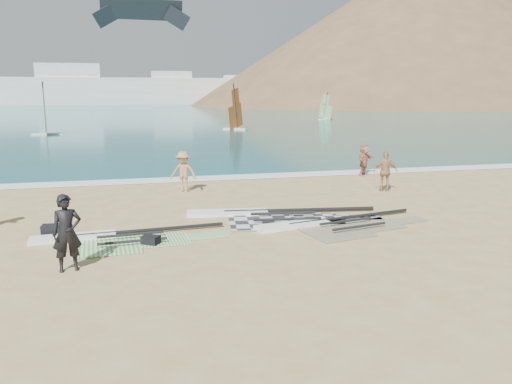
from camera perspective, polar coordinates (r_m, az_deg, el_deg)
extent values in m
plane|color=tan|center=(11.44, -0.92, -9.08)|extent=(300.00, 300.00, 0.00)
cube|color=#0D555C|center=(142.52, -13.04, 9.54)|extent=(300.00, 240.00, 0.06)
cube|color=white|center=(23.22, -7.73, 1.39)|extent=(300.00, 1.20, 0.04)
cube|color=white|center=(161.41, -20.47, 10.74)|extent=(160.00, 8.00, 8.00)
cube|color=white|center=(161.42, -20.52, 11.45)|extent=(18.00, 7.00, 12.00)
cube|color=white|center=(160.92, -9.61, 11.64)|extent=(12.00, 7.00, 10.00)
cube|color=white|center=(164.74, -0.72, 11.62)|extent=(16.00, 7.00, 9.00)
cube|color=white|center=(170.40, 5.98, 11.89)|extent=(10.00, 7.00, 11.00)
cone|color=brown|center=(165.46, 18.32, 9.48)|extent=(143.00, 143.00, 45.00)
cone|color=brown|center=(193.98, 25.65, 9.15)|extent=(70.00, 70.00, 28.00)
cube|color=#242426|center=(15.64, 0.56, -3.34)|extent=(2.26, 2.45, 0.04)
cube|color=#242426|center=(15.95, 6.88, -3.14)|extent=(1.72, 1.62, 0.04)
cube|color=#242426|center=(16.33, 11.80, -2.95)|extent=(1.40, 0.83, 0.04)
cylinder|color=black|center=(16.80, 5.02, -2.06)|extent=(5.05, 0.78, 0.12)
cylinder|color=black|center=(16.09, 3.13, -2.42)|extent=(2.09, 0.36, 0.09)
cylinder|color=black|center=(15.35, 3.60, -3.11)|extent=(2.09, 0.36, 0.09)
cube|color=white|center=(16.51, -3.29, -2.42)|extent=(2.72, 1.06, 0.12)
cube|color=green|center=(13.83, -16.72, -5.83)|extent=(1.83, 2.00, 0.04)
cube|color=green|center=(13.93, -10.52, -5.40)|extent=(1.40, 1.32, 0.04)
cube|color=green|center=(14.13, -5.59, -5.02)|extent=(1.17, 0.65, 0.04)
cylinder|color=black|center=(14.68, -12.08, -4.26)|extent=(4.31, 0.44, 0.10)
cylinder|color=black|center=(14.13, -14.13, -4.73)|extent=(1.78, 0.21, 0.08)
cylinder|color=black|center=(13.50, -13.92, -5.48)|extent=(1.78, 0.21, 0.08)
cube|color=white|center=(14.64, -20.15, -4.93)|extent=(2.29, 0.78, 0.12)
cube|color=orange|center=(14.74, 8.80, -4.40)|extent=(2.08, 2.23, 0.04)
cube|color=orange|center=(15.63, 13.52, -3.68)|extent=(1.57, 1.49, 0.04)
cube|color=orange|center=(16.42, 16.96, -3.13)|extent=(1.25, 0.79, 0.04)
cylinder|color=black|center=(16.10, 10.81, -2.82)|extent=(4.37, 0.96, 0.11)
cylinder|color=black|center=(15.34, 10.22, -3.28)|extent=(1.81, 0.43, 0.08)
cylinder|color=black|center=(14.82, 11.72, -3.87)|extent=(1.81, 0.43, 0.08)
cube|color=white|center=(15.00, 4.20, -3.86)|extent=(2.39, 1.06, 0.12)
cube|color=black|center=(15.27, -22.36, -4.05)|extent=(0.52, 0.40, 0.31)
cube|color=black|center=(13.53, -11.93, -5.46)|extent=(0.54, 0.51, 0.27)
imported|color=black|center=(12.01, -20.80, -4.40)|extent=(0.72, 0.55, 1.77)
imported|color=tan|center=(20.33, -8.31, 2.31)|extent=(1.23, 0.99, 1.66)
imported|color=tan|center=(20.87, 14.57, 2.27)|extent=(1.04, 0.67, 1.64)
imported|color=#BA7460|center=(24.66, 12.26, 3.63)|extent=(1.39, 1.27, 1.54)
cube|color=white|center=(50.56, -22.81, 6.13)|extent=(2.79, 1.21, 0.16)
cube|color=orange|center=(50.48, -22.93, 7.61)|extent=(0.59, 3.28, 2.95)
cube|color=orange|center=(50.42, -23.11, 9.90)|extent=(0.36, 1.85, 2.05)
cylinder|color=black|center=(50.43, -23.03, 8.88)|extent=(0.26, 0.94, 4.67)
cube|color=white|center=(53.26, -2.35, 7.23)|extent=(2.53, 2.30, 0.15)
cube|color=red|center=(53.18, -2.36, 8.62)|extent=(2.14, 2.54, 2.90)
cube|color=red|center=(53.12, -2.38, 10.76)|extent=(1.22, 1.44, 2.01)
cylinder|color=black|center=(53.14, -2.37, 9.81)|extent=(0.67, 0.77, 4.60)
cube|color=white|center=(72.51, 7.93, 8.23)|extent=(2.26, 1.47, 0.13)
cube|color=#50B31C|center=(72.46, 7.95, 9.08)|extent=(1.14, 2.47, 2.38)
cube|color=#50B31C|center=(72.42, 7.99, 10.37)|extent=(0.67, 1.40, 1.66)
cylinder|color=black|center=(72.43, 7.97, 9.79)|extent=(0.39, 0.73, 3.78)
cube|color=black|center=(52.83, -12.92, 19.69)|extent=(7.87, 1.34, 1.89)
cube|color=black|center=(52.60, -16.74, 18.77)|extent=(2.65, 0.92, 2.40)
cube|color=black|center=(53.08, -9.06, 19.02)|extent=(2.70, 0.85, 2.40)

